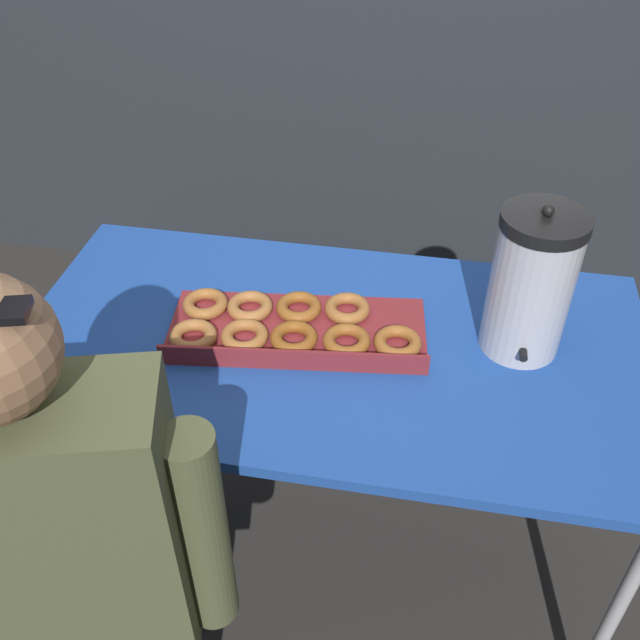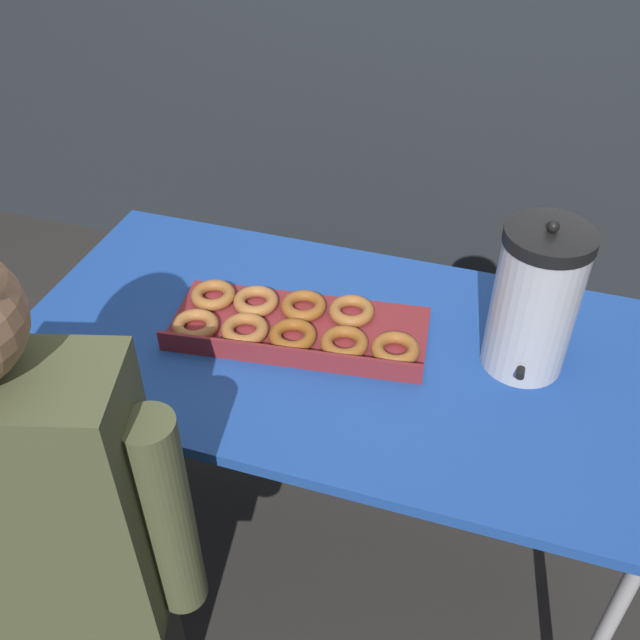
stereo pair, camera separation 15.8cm
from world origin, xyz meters
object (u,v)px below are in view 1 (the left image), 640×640
object	(u,v)px
donut_box	(291,328)
cell_phone	(30,391)
person_seated	(77,587)
coffee_urn	(531,284)

from	to	relation	value
donut_box	cell_phone	world-z (taller)	donut_box
donut_box	person_seated	size ratio (longest dim) A/B	0.47
donut_box	coffee_urn	bearing A→B (deg)	-0.22
cell_phone	coffee_urn	bearing A→B (deg)	-7.49
cell_phone	donut_box	bearing A→B (deg)	3.20
cell_phone	person_seated	bearing A→B (deg)	-81.49
person_seated	cell_phone	bearing A→B (deg)	-71.01
cell_phone	person_seated	xyz separation A→B (m)	(0.23, -0.33, -0.14)
person_seated	donut_box	bearing A→B (deg)	-129.68
donut_box	person_seated	distance (m)	0.69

